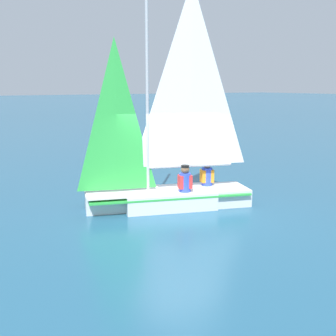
{
  "coord_description": "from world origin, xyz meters",
  "views": [
    {
      "loc": [
        9.25,
        -5.79,
        3.22
      ],
      "look_at": [
        0.0,
        0.0,
        1.06
      ],
      "focal_mm": 45.0,
      "sensor_mm": 36.0,
      "label": 1
    }
  ],
  "objects": [
    {
      "name": "sailor_crew",
      "position": [
        0.11,
        1.21,
        0.63
      ],
      "size": [
        0.38,
        0.41,
        1.16
      ],
      "rotation": [
        0.0,
        0.0,
        4.39
      ],
      "color": "black",
      "rests_on": "ground_plane"
    },
    {
      "name": "ground_plane",
      "position": [
        0.0,
        0.0,
        0.0
      ],
      "size": [
        260.0,
        260.0,
        0.0
      ],
      "primitive_type": "plane",
      "color": "#235675"
    },
    {
      "name": "sailor_helm",
      "position": [
        0.38,
        0.29,
        0.63
      ],
      "size": [
        0.38,
        0.41,
        1.16
      ],
      "rotation": [
        0.0,
        0.0,
        4.39
      ],
      "color": "black",
      "rests_on": "ground_plane"
    },
    {
      "name": "sailboat_main",
      "position": [
        0.01,
        0.03,
        0.93
      ],
      "size": [
        2.62,
        4.49,
        5.91
      ],
      "rotation": [
        0.0,
        0.0,
        4.39
      ],
      "color": "silver",
      "rests_on": "ground_plane"
    }
  ]
}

